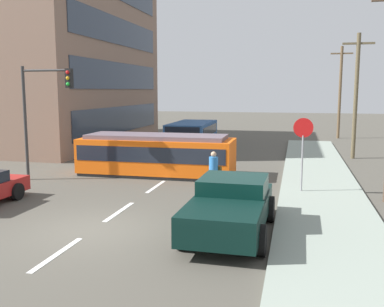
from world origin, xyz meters
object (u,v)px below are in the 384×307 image
stop_sign (303,139)px  pickup_truck_parked (231,206)px  city_bus (192,134)px  utility_pole_far (340,91)px  utility_pole_mid (356,94)px  streetcar_tram (157,154)px  traffic_light_mast (43,102)px  pedestrian_crossing (214,169)px

stop_sign → pickup_truck_parked: bearing=-110.6°
city_bus → utility_pole_far: utility_pole_far is taller
utility_pole_far → utility_pole_mid: bearing=-90.6°
stop_sign → utility_pole_mid: bearing=73.1°
streetcar_tram → utility_pole_mid: utility_pole_mid is taller
streetcar_tram → traffic_light_mast: 5.71m
stop_sign → utility_pole_mid: size_ratio=0.39×
pickup_truck_parked → utility_pole_far: 27.75m
streetcar_tram → traffic_light_mast: (-4.48, -2.46, 2.56)m
utility_pole_mid → pedestrian_crossing: bearing=-121.4°
stop_sign → utility_pole_far: bearing=81.5°
streetcar_tram → city_bus: streetcar_tram is taller
city_bus → traffic_light_mast: size_ratio=1.14×
streetcar_tram → utility_pole_far: bearing=62.4°
stop_sign → traffic_light_mast: (-11.27, 0.05, 1.38)m
city_bus → stop_sign: size_ratio=2.04×
city_bus → stop_sign: stop_sign is taller
pickup_truck_parked → utility_pole_far: (5.25, 27.06, 3.23)m
pickup_truck_parked → stop_sign: 5.92m
utility_pole_mid → city_bus: bearing=171.4°
pedestrian_crossing → stop_sign: (3.43, 0.52, 1.25)m
streetcar_tram → pickup_truck_parked: streetcar_tram is taller
streetcar_tram → pedestrian_crossing: streetcar_tram is taller
pickup_truck_parked → traffic_light_mast: size_ratio=0.98×
city_bus → utility_pole_far: 14.71m
pickup_truck_parked → pedestrian_crossing: bearing=106.1°
pickup_truck_parked → stop_sign: stop_sign is taller
city_bus → pedestrian_crossing: bearing=-72.8°
traffic_light_mast → utility_pole_far: utility_pole_far is taller
streetcar_tram → traffic_light_mast: traffic_light_mast is taller
stop_sign → streetcar_tram: bearing=159.7°
traffic_light_mast → utility_pole_mid: 17.60m
pickup_truck_parked → streetcar_tram: bearing=121.1°
city_bus → utility_pole_mid: 10.82m
streetcar_tram → stop_sign: size_ratio=2.58×
city_bus → traffic_light_mast: traffic_light_mast is taller
pickup_truck_parked → utility_pole_mid: (5.13, 15.59, 3.07)m
city_bus → utility_pole_mid: utility_pole_mid is taller
pedestrian_crossing → traffic_light_mast: 8.30m
pedestrian_crossing → pickup_truck_parked: pedestrian_crossing is taller
stop_sign → utility_pole_mid: (3.11, 10.20, 1.67)m
traffic_light_mast → utility_pole_mid: (14.38, 10.15, 0.29)m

